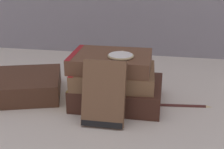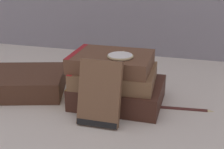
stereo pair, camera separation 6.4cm
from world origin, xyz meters
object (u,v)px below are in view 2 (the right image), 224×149
at_px(book_flat_top, 109,61).
at_px(pocket_watch, 120,56).
at_px(fountain_pen, 184,108).
at_px(book_side_left, 21,82).
at_px(book_leaning_front, 100,96).
at_px(book_flat_bottom, 116,92).
at_px(book_flat_middle, 112,75).
at_px(reading_glasses, 110,78).

distance_m(book_flat_top, pocket_watch, 0.04).
bearing_deg(fountain_pen, book_flat_top, 176.74).
distance_m(book_side_left, fountain_pen, 0.41).
height_order(book_side_left, fountain_pen, book_side_left).
xyz_separation_m(book_leaning_front, pocket_watch, (0.02, 0.08, 0.06)).
relative_size(book_flat_bottom, pocket_watch, 3.33).
bearing_deg(book_leaning_front, book_flat_bottom, 86.34).
bearing_deg(book_flat_middle, book_flat_top, 177.56).
height_order(book_leaning_front, reading_glasses, book_leaning_front).
height_order(book_leaning_front, fountain_pen, book_leaning_front).
relative_size(reading_glasses, fountain_pen, 0.82).
bearing_deg(fountain_pen, reading_glasses, 142.08).
xyz_separation_m(book_flat_bottom, book_flat_middle, (-0.01, -0.00, 0.04)).
relative_size(book_flat_top, fountain_pen, 1.34).
bearing_deg(reading_glasses, book_leaning_front, -86.16).
distance_m(book_flat_bottom, reading_glasses, 0.15).
height_order(book_flat_bottom, book_flat_top, book_flat_top).
distance_m(book_side_left, reading_glasses, 0.24).
height_order(pocket_watch, fountain_pen, pocket_watch).
bearing_deg(book_flat_top, pocket_watch, -30.84).
xyz_separation_m(book_leaning_front, reading_glasses, (-0.05, 0.24, -0.06)).
bearing_deg(fountain_pen, book_flat_middle, 176.82).
xyz_separation_m(book_side_left, pocket_watch, (0.27, -0.02, 0.10)).
xyz_separation_m(book_flat_middle, book_flat_top, (-0.01, -0.00, 0.03)).
height_order(book_flat_middle, fountain_pen, book_flat_middle).
distance_m(book_flat_middle, book_side_left, 0.25).
distance_m(pocket_watch, fountain_pen, 0.19).
xyz_separation_m(book_side_left, book_leaning_front, (0.24, -0.10, 0.04)).
bearing_deg(fountain_pen, book_side_left, 175.27).
height_order(book_flat_bottom, book_side_left, same).
height_order(book_flat_top, reading_glasses, book_flat_top).
xyz_separation_m(book_flat_top, book_side_left, (-0.24, -0.00, -0.08)).
xyz_separation_m(book_flat_bottom, reading_glasses, (-0.06, 0.14, -0.02)).
relative_size(book_flat_middle, book_leaning_front, 1.43).
relative_size(book_flat_top, book_side_left, 0.73).
relative_size(book_flat_top, reading_glasses, 1.64).
bearing_deg(book_flat_top, book_flat_middle, 0.25).
distance_m(book_leaning_front, reading_glasses, 0.26).
height_order(book_flat_middle, book_flat_top, book_flat_top).
height_order(book_side_left, reading_glasses, book_side_left).
xyz_separation_m(book_flat_bottom, book_leaning_front, (-0.01, -0.11, 0.04)).
bearing_deg(pocket_watch, book_side_left, 176.29).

